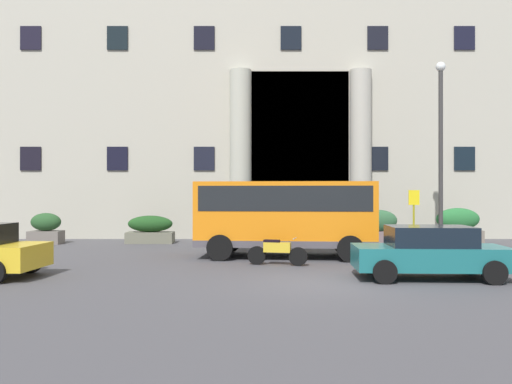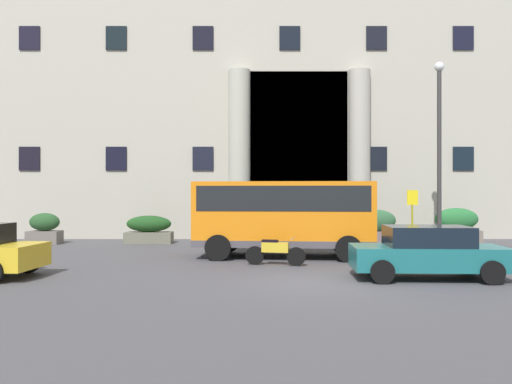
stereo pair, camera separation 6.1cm
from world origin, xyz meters
name	(u,v)px [view 2 (the right image)]	position (x,y,z in m)	size (l,w,h in m)	color
ground_plane	(324,285)	(0.00, 0.00, -0.06)	(80.00, 64.00, 0.12)	#47464A
office_building_facade	(287,76)	(0.00, 17.48, 9.24)	(43.90, 9.80, 18.49)	#B1AD9B
orange_minibus	(286,212)	(-0.69, 5.50, 1.63)	(6.53, 3.20, 2.73)	orange
bus_stop_sign	(415,213)	(4.62, 7.62, 1.52)	(0.44, 0.08, 2.45)	#9C9819
hedge_planter_entrance_right	(459,226)	(7.56, 10.67, 0.79)	(2.09, 0.91, 1.64)	#72665A
hedge_planter_east	(151,230)	(-6.68, 10.77, 0.62)	(2.16, 0.94, 1.28)	#686856
hedge_planter_far_west	(313,227)	(0.79, 10.14, 0.78)	(1.96, 0.73, 1.60)	slate
hedge_planter_far_east	(47,229)	(-11.38, 10.41, 0.68)	(1.43, 0.91, 1.41)	#6A625B
hedge_planter_entrance_left	(379,227)	(3.92, 10.81, 0.75)	(1.82, 0.78, 1.55)	#715E5F
parked_estate_mid	(430,252)	(2.96, 0.64, 0.73)	(4.14, 2.11, 1.43)	#1B6467
scooter_by_planter	(276,251)	(-1.13, 3.32, 0.46)	(1.93, 0.71, 0.89)	black
lamppost_plaza_centre	(442,140)	(5.93, 8.25, 4.52)	(0.40, 0.40, 7.79)	#343333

